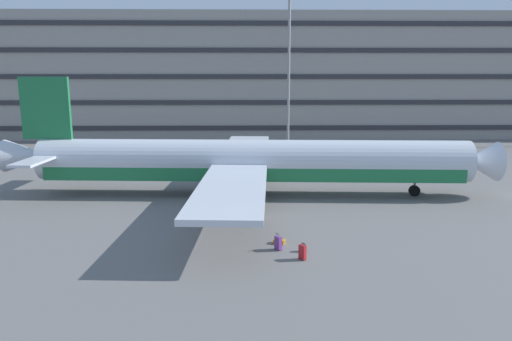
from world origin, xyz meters
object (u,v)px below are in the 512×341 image
Objects in this scene: suitcase_upright at (278,243)px; backpack_purple at (303,248)px; suitcase_laid_flat at (302,252)px; suitcase_large at (279,241)px; airliner at (248,162)px.

backpack_purple is (1.39, -0.28, -0.20)m from suitcase_upright.
suitcase_upright is at bearing 129.15° from suitcase_laid_flat.
suitcase_large is 1.10m from suitcase_upright.
suitcase_upright is (-1.22, 1.50, -0.01)m from suitcase_laid_flat.
suitcase_upright is (-0.14, -1.05, 0.30)m from suitcase_large.
backpack_purple is at bearing 82.40° from suitcase_laid_flat.
airliner is 78.21× the size of backpack_purple.
suitcase_upright reaches higher than suitcase_large.
airliner is 13.37m from suitcase_upright.
suitcase_upright is at bearing 168.52° from backpack_purple.
suitcase_laid_flat is (2.93, -14.56, -2.35)m from airliner.
suitcase_upright reaches higher than backpack_purple.
suitcase_upright is 1.91× the size of backpack_purple.
backpack_purple is at bearing -76.95° from airliner.
airliner is at bearing 97.43° from suitcase_upright.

